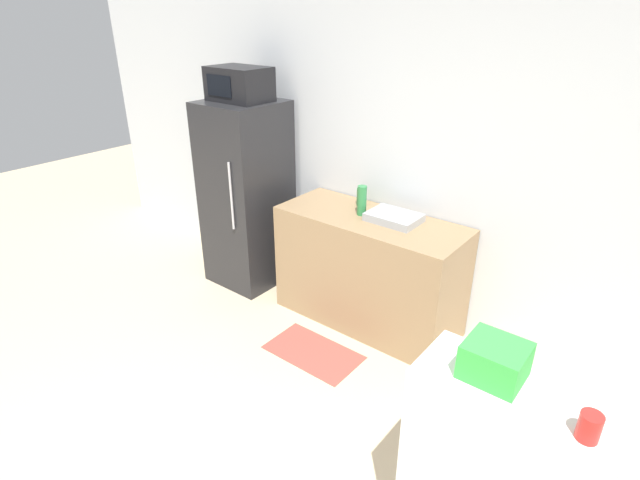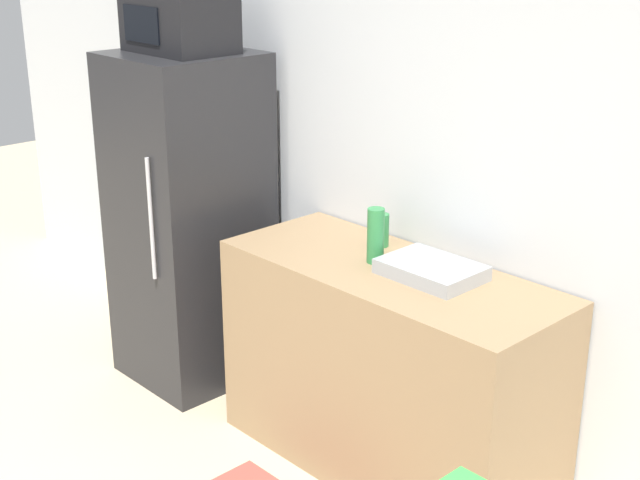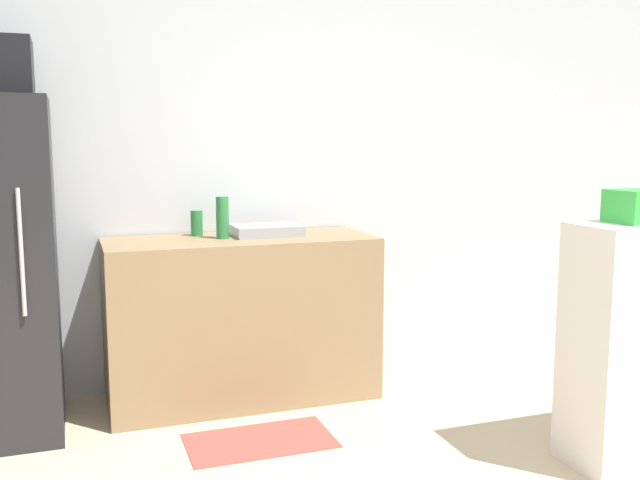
{
  "view_description": "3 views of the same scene",
  "coord_description": "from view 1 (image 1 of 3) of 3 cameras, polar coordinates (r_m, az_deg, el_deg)",
  "views": [
    {
      "loc": [
        1.66,
        -0.63,
        2.42
      ],
      "look_at": [
        -0.22,
        1.73,
        0.99
      ],
      "focal_mm": 28.0,
      "sensor_mm": 36.0,
      "label": 1
    },
    {
      "loc": [
        2.02,
        -0.15,
        2.28
      ],
      "look_at": [
        -0.24,
        2.0,
        1.15
      ],
      "focal_mm": 50.0,
      "sensor_mm": 36.0,
      "label": 2
    },
    {
      "loc": [
        -1.14,
        -1.5,
        1.48
      ],
      "look_at": [
        0.02,
        1.76,
        0.99
      ],
      "focal_mm": 40.0,
      "sensor_mm": 36.0,
      "label": 3
    }
  ],
  "objects": [
    {
      "name": "counter",
      "position": [
        4.07,
        5.57,
        -3.51
      ],
      "size": [
        1.5,
        0.61,
        0.93
      ],
      "primitive_type": "cube",
      "color": "#937551",
      "rests_on": "ground_plane"
    },
    {
      "name": "wall_back",
      "position": [
        3.91,
        11.79,
        8.2
      ],
      "size": [
        8.0,
        0.06,
        2.6
      ],
      "primitive_type": "cube",
      "color": "silver",
      "rests_on": "ground_plane"
    },
    {
      "name": "bottle_tall",
      "position": [
        3.88,
        4.81,
        4.52
      ],
      "size": [
        0.07,
        0.07,
        0.23
      ],
      "primitive_type": "cylinder",
      "color": "#2D7F42",
      "rests_on": "counter"
    },
    {
      "name": "microwave",
      "position": [
        4.37,
        -9.23,
        17.19
      ],
      "size": [
        0.51,
        0.35,
        0.28
      ],
      "color": "black",
      "rests_on": "refrigerator"
    },
    {
      "name": "refrigerator",
      "position": [
        4.61,
        -8.37,
        5.07
      ],
      "size": [
        0.63,
        0.67,
        1.68
      ],
      "color": "#232326",
      "rests_on": "ground_plane"
    },
    {
      "name": "basket",
      "position": [
        2.08,
        19.35,
        -12.87
      ],
      "size": [
        0.23,
        0.21,
        0.15
      ],
      "primitive_type": "cube",
      "color": "green",
      "rests_on": "shelf_cabinet"
    },
    {
      "name": "sink_basin",
      "position": [
        3.82,
        8.44,
        2.57
      ],
      "size": [
        0.39,
        0.28,
        0.06
      ],
      "primitive_type": "cube",
      "color": "#9EA3A8",
      "rests_on": "counter"
    },
    {
      "name": "kitchen_rug",
      "position": [
        3.92,
        -0.77,
        -12.69
      ],
      "size": [
        0.72,
        0.41,
        0.01
      ],
      "primitive_type": "cube",
      "color": "#99473D",
      "rests_on": "ground_plane"
    },
    {
      "name": "bottle_short",
      "position": [
        4.08,
        4.7,
        4.94
      ],
      "size": [
        0.07,
        0.07,
        0.15
      ],
      "primitive_type": "cylinder",
      "color": "#2D7F42",
      "rests_on": "counter"
    },
    {
      "name": "jar",
      "position": [
        1.97,
        28.42,
        -18.27
      ],
      "size": [
        0.08,
        0.08,
        0.1
      ],
      "primitive_type": "cylinder",
      "color": "red",
      "rests_on": "shelf_cabinet"
    }
  ]
}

